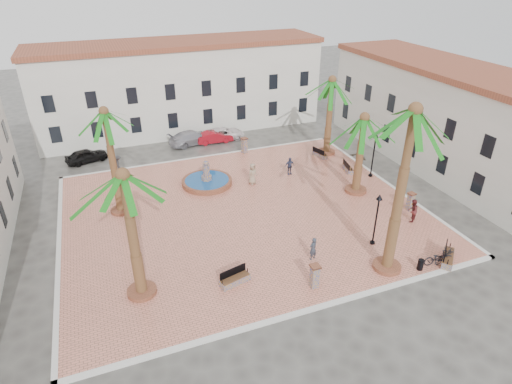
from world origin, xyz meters
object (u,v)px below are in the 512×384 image
at_px(pedestrian_east, 358,158).
at_px(car_red, 215,137).
at_px(cyclist_a, 313,249).
at_px(pedestrian_north, 119,164).
at_px(bicycle_a, 439,258).
at_px(car_silver, 192,137).
at_px(palm_ne, 332,89).
at_px(car_white, 223,134).
at_px(pedestrian_fountain_b, 290,166).
at_px(lamppost_e, 374,147).
at_px(cyclist_b, 412,211).
at_px(bench_se, 448,257).
at_px(bollard_e, 410,201).
at_px(bench_ne, 320,154).
at_px(fountain, 207,181).
at_px(palm_s, 412,128).
at_px(pedestrian_fountain_a, 253,174).
at_px(palm_nw, 106,123).
at_px(lamppost_s, 377,211).
at_px(bollard_n, 244,145).
at_px(bicycle_b, 445,256).
at_px(litter_bin, 420,265).
at_px(palm_sw, 125,191).
at_px(bollard_se, 315,276).
at_px(palm_e, 363,128).
at_px(bench_e, 348,168).
at_px(car_black, 86,156).

relative_size(pedestrian_east, car_red, 0.48).
height_order(cyclist_a, pedestrian_north, pedestrian_north).
xyz_separation_m(bicycle_a, car_silver, (-9.45, 25.27, 0.06)).
distance_m(palm_ne, cyclist_a, 18.10).
bearing_deg(car_white, pedestrian_fountain_b, -160.81).
distance_m(palm_ne, lamppost_e, 7.01).
height_order(cyclist_b, pedestrian_fountain_b, cyclist_b).
bearing_deg(bench_se, lamppost_e, 35.26).
height_order(bicycle_a, pedestrian_north, pedestrian_north).
distance_m(bollard_e, pedestrian_north, 24.76).
bearing_deg(bicycle_a, cyclist_a, 75.35).
bearing_deg(bench_ne, bench_se, 163.28).
xyz_separation_m(bollard_e, car_silver, (-12.14, 19.20, -0.18)).
bearing_deg(bicycle_a, cyclist_b, -9.75).
distance_m(pedestrian_east, car_silver, 16.96).
relative_size(fountain, lamppost_e, 1.05).
xyz_separation_m(palm_s, pedestrian_fountain_b, (-0.06, 14.06, -8.29)).
bearing_deg(pedestrian_fountain_a, palm_nw, 158.27).
relative_size(bench_ne, lamppost_s, 0.46).
relative_size(bollard_n, bicycle_b, 0.91).
distance_m(car_red, car_silver, 2.30).
bearing_deg(palm_nw, litter_bin, -39.81).
relative_size(palm_sw, pedestrian_fountain_a, 4.28).
bearing_deg(bollard_n, bollard_se, -98.13).
distance_m(pedestrian_fountain_b, pedestrian_north, 15.18).
relative_size(palm_ne, bench_ne, 4.38).
distance_m(fountain, palm_e, 13.43).
bearing_deg(palm_nw, bicycle_a, -37.60).
bearing_deg(pedestrian_east, palm_ne, 172.68).
relative_size(bench_e, pedestrian_east, 0.96).
bearing_deg(cyclist_a, bicycle_a, 137.18).
distance_m(palm_s, bollard_n, 21.71).
relative_size(fountain, palm_ne, 0.56).
height_order(palm_nw, bicycle_b, palm_nw).
height_order(palm_ne, bench_ne, palm_ne).
distance_m(bench_ne, pedestrian_fountain_a, 8.54).
height_order(palm_e, pedestrian_fountain_b, palm_e).
distance_m(lamppost_e, bollard_e, 6.26).
distance_m(palm_nw, bench_ne, 20.38).
bearing_deg(car_black, car_red, -104.96).
height_order(bench_se, bollard_n, bollard_n).
bearing_deg(palm_ne, car_red, 143.47).
distance_m(palm_s, palm_e, 10.55).
distance_m(bollard_n, car_black, 14.98).
relative_size(cyclist_a, car_red, 0.42).
bearing_deg(palm_e, lamppost_s, -113.91).
bearing_deg(lamppost_e, pedestrian_fountain_b, 155.78).
xyz_separation_m(cyclist_b, pedestrian_fountain_b, (-4.97, 10.20, -0.09)).
distance_m(cyclist_b, pedestrian_north, 24.87).
height_order(fountain, bench_se, fountain).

